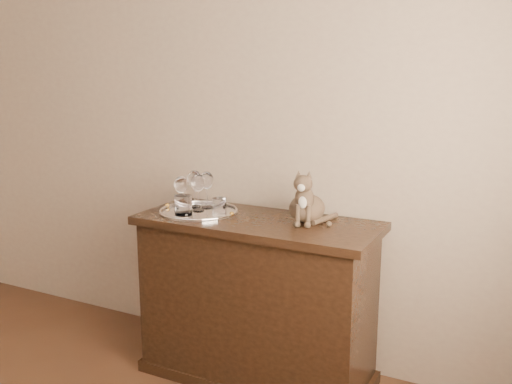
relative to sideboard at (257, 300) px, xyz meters
The scene contains 10 objects.
wall_back 1.15m from the sideboard, 152.68° to the left, with size 4.00×0.10×2.70m, color tan.
sideboard is the anchor object (origin of this frame).
tray 0.54m from the sideboard, behind, with size 0.40×0.40×0.01m, color silver.
wine_glass_a 0.66m from the sideboard, behind, with size 0.07×0.07×0.20m, color white, non-canonical shape.
wine_glass_b 0.63m from the sideboard, 168.18° to the left, with size 0.07×0.07×0.19m, color silver, non-canonical shape.
wine_glass_c 0.66m from the sideboard, behind, with size 0.07×0.07×0.18m, color silver, non-canonical shape.
wine_glass_d 0.63m from the sideboard, behind, with size 0.07×0.07×0.19m, color silver, non-canonical shape.
tumbler_b 0.61m from the sideboard, 161.71° to the right, with size 0.09×0.09×0.10m, color white.
tumbler_c 0.52m from the sideboard, behind, with size 0.07×0.07×0.08m, color silver.
cat 0.61m from the sideboard, 17.81° to the left, with size 0.26×0.25×0.27m, color #4A3A2C, non-canonical shape.
Camera 1 is at (1.82, -0.47, 1.58)m, focal length 40.00 mm.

